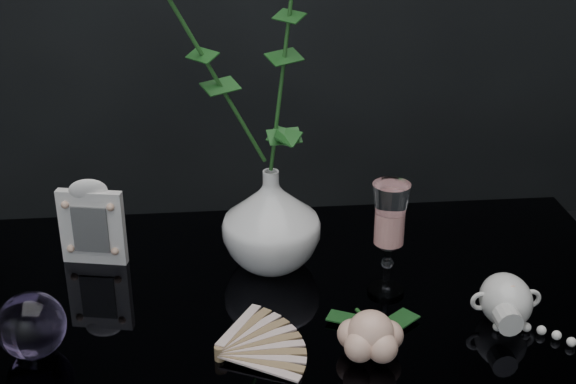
{
  "coord_description": "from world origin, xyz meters",
  "views": [
    {
      "loc": [
        -0.1,
        -0.98,
        1.41
      ],
      "look_at": [
        -0.01,
        0.07,
        0.92
      ],
      "focal_mm": 50.0,
      "sensor_mm": 36.0,
      "label": 1
    }
  ],
  "objects_px": {
    "paperweight": "(32,325)",
    "loose_rose": "(371,335)",
    "wine_glass": "(389,240)",
    "picture_frame": "(92,221)",
    "pearl_jar": "(506,298)",
    "vase": "(271,219)"
  },
  "relations": [
    {
      "from": "paperweight",
      "to": "loose_rose",
      "type": "bearing_deg",
      "value": -5.65
    },
    {
      "from": "wine_glass",
      "to": "paperweight",
      "type": "xyz_separation_m",
      "value": [
        -0.5,
        -0.11,
        -0.04
      ]
    },
    {
      "from": "picture_frame",
      "to": "paperweight",
      "type": "distance_m",
      "value": 0.25
    },
    {
      "from": "loose_rose",
      "to": "pearl_jar",
      "type": "relative_size",
      "value": 0.74
    },
    {
      "from": "vase",
      "to": "paperweight",
      "type": "xyz_separation_m",
      "value": [
        -0.33,
        -0.21,
        -0.04
      ]
    },
    {
      "from": "wine_glass",
      "to": "picture_frame",
      "type": "distance_m",
      "value": 0.47
    },
    {
      "from": "vase",
      "to": "picture_frame",
      "type": "relative_size",
      "value": 1.11
    },
    {
      "from": "wine_glass",
      "to": "picture_frame",
      "type": "relative_size",
      "value": 1.23
    },
    {
      "from": "vase",
      "to": "pearl_jar",
      "type": "height_order",
      "value": "vase"
    },
    {
      "from": "vase",
      "to": "paperweight",
      "type": "distance_m",
      "value": 0.39
    },
    {
      "from": "loose_rose",
      "to": "vase",
      "type": "bearing_deg",
      "value": 104.78
    },
    {
      "from": "wine_glass",
      "to": "picture_frame",
      "type": "height_order",
      "value": "wine_glass"
    },
    {
      "from": "wine_glass",
      "to": "picture_frame",
      "type": "bearing_deg",
      "value": 163.38
    },
    {
      "from": "wine_glass",
      "to": "picture_frame",
      "type": "xyz_separation_m",
      "value": [
        -0.45,
        0.13,
        -0.02
      ]
    },
    {
      "from": "vase",
      "to": "picture_frame",
      "type": "height_order",
      "value": "vase"
    },
    {
      "from": "loose_rose",
      "to": "pearl_jar",
      "type": "height_order",
      "value": "pearl_jar"
    },
    {
      "from": "pearl_jar",
      "to": "paperweight",
      "type": "bearing_deg",
      "value": -178.15
    },
    {
      "from": "picture_frame",
      "to": "vase",
      "type": "bearing_deg",
      "value": 4.98
    },
    {
      "from": "picture_frame",
      "to": "loose_rose",
      "type": "height_order",
      "value": "picture_frame"
    },
    {
      "from": "wine_glass",
      "to": "loose_rose",
      "type": "bearing_deg",
      "value": -109.05
    },
    {
      "from": "wine_glass",
      "to": "paperweight",
      "type": "relative_size",
      "value": 1.97
    },
    {
      "from": "paperweight",
      "to": "pearl_jar",
      "type": "distance_m",
      "value": 0.65
    }
  ]
}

